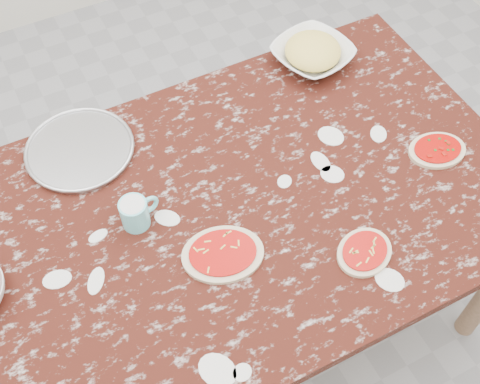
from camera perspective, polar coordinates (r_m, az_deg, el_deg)
The scene contains 8 objects.
ground at distance 2.35m, azimuth 0.00°, elevation -11.39°, with size 4.00×4.00×0.00m, color gray.
worktable at distance 1.76m, azimuth 0.00°, elevation -2.51°, with size 1.60×1.00×0.75m.
pizza_tray at distance 1.85m, azimuth -14.68°, elevation 3.81°, with size 0.31×0.31×0.01m, color #B2B2B7.
cheese_bowl at distance 2.05m, azimuth 6.75°, elevation 12.56°, with size 0.24×0.24×0.06m, color white.
flour_mug at distance 1.64m, azimuth -9.69°, elevation -1.90°, with size 0.11×0.08×0.09m.
pizza_left at distance 1.59m, azimuth -1.61°, elevation -5.79°, with size 0.25×0.22×0.02m.
pizza_mid at distance 1.63m, azimuth 11.50°, elevation -5.51°, with size 0.19×0.18×0.02m.
pizza_right at distance 1.88m, azimuth 17.87°, elevation 3.74°, with size 0.19×0.16×0.02m.
Camera 1 is at (-0.43, -0.85, 2.14)m, focal length 45.83 mm.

